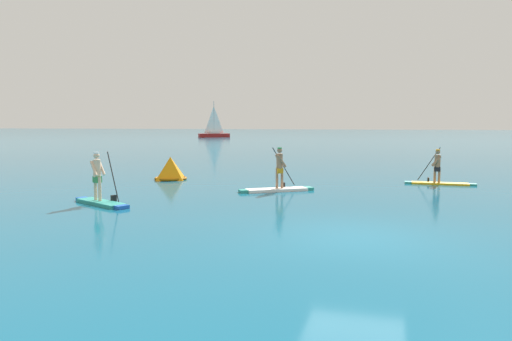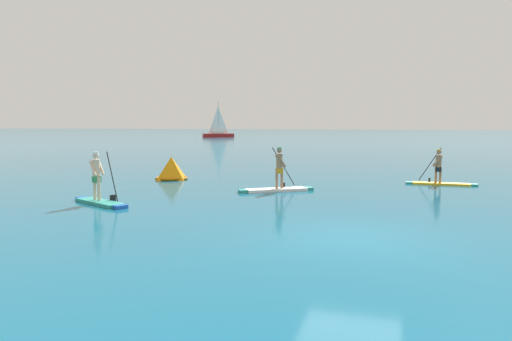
% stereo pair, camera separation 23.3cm
% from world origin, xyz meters
% --- Properties ---
extents(ground, '(440.00, 440.00, 0.00)m').
position_xyz_m(ground, '(0.00, 0.00, 0.00)').
color(ground, '#145B7A').
extents(paddleboarder_near_left, '(2.75, 1.58, 1.84)m').
position_xyz_m(paddleboarder_near_left, '(-8.90, 2.38, 0.40)').
color(paddleboarder_near_left, teal).
rests_on(paddleboarder_near_left, ground).
extents(paddleboarder_mid_center, '(2.89, 2.15, 1.84)m').
position_xyz_m(paddleboarder_mid_center, '(-3.76, 7.28, 0.35)').
color(paddleboarder_mid_center, white).
rests_on(paddleboarder_mid_center, ground).
extents(paddleboarder_far_right, '(3.11, 0.83, 1.75)m').
position_xyz_m(paddleboarder_far_right, '(2.84, 11.52, 0.39)').
color(paddleboarder_far_right, yellow).
rests_on(paddleboarder_far_right, ground).
extents(race_marker_buoy, '(1.80, 1.80, 1.14)m').
position_xyz_m(race_marker_buoy, '(-9.88, 9.76, 0.51)').
color(race_marker_buoy, orange).
rests_on(race_marker_buoy, ground).
extents(sailboat_left_horizon, '(6.28, 5.06, 7.40)m').
position_xyz_m(sailboat_left_horizon, '(-35.17, 80.54, 0.83)').
color(sailboat_left_horizon, '#A51E1E').
rests_on(sailboat_left_horizon, ground).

